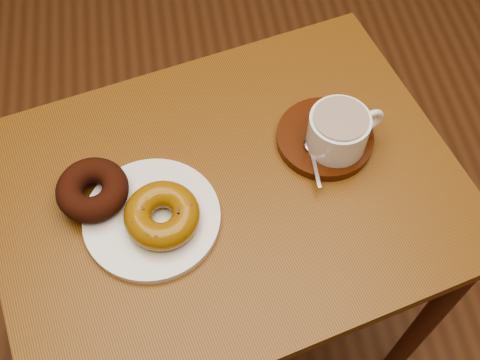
{
  "coord_description": "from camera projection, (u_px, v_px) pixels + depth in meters",
  "views": [
    {
      "loc": [
        -0.21,
        -0.7,
        1.51
      ],
      "look_at": [
        -0.14,
        -0.22,
        0.71
      ],
      "focal_mm": 45.0,
      "sensor_mm": 36.0,
      "label": 1
    }
  ],
  "objects": [
    {
      "name": "cafe_table",
      "position": [
        229.0,
        220.0,
        1.04
      ],
      "size": [
        0.84,
        0.7,
        0.69
      ],
      "rotation": [
        0.0,
        0.0,
        0.23
      ],
      "color": "brown",
      "rests_on": "ground"
    },
    {
      "name": "coffee_cup",
      "position": [
        339.0,
        130.0,
        0.95
      ],
      "size": [
        0.13,
        0.1,
        0.07
      ],
      "rotation": [
        0.0,
        0.0,
        0.21
      ],
      "color": "white",
      "rests_on": "saucer"
    },
    {
      "name": "donut_caramel",
      "position": [
        162.0,
        215.0,
        0.89
      ],
      "size": [
        0.15,
        0.15,
        0.04
      ],
      "rotation": [
        0.0,
        0.0,
        0.5
      ],
      "color": "#936010",
      "rests_on": "donut_plate"
    },
    {
      "name": "teaspoon",
      "position": [
        311.0,
        149.0,
        0.96
      ],
      "size": [
        0.02,
        0.1,
        0.01
      ],
      "rotation": [
        0.0,
        0.0,
        -0.03
      ],
      "color": "silver",
      "rests_on": "saucer"
    },
    {
      "name": "ground",
      "position": [
        277.0,
        239.0,
        1.66
      ],
      "size": [
        6.0,
        6.0,
        0.0
      ],
      "primitive_type": "plane",
      "color": "brown",
      "rests_on": "ground"
    },
    {
      "name": "donut_plate",
      "position": [
        152.0,
        218.0,
        0.92
      ],
      "size": [
        0.29,
        0.29,
        0.01
      ],
      "primitive_type": "cylinder",
      "rotation": [
        0.0,
        0.0,
        0.54
      ],
      "color": "white",
      "rests_on": "cafe_table"
    },
    {
      "name": "donut_cinnamon",
      "position": [
        92.0,
        190.0,
        0.91
      ],
      "size": [
        0.15,
        0.15,
        0.04
      ],
      "primitive_type": "torus",
      "rotation": [
        0.0,
        0.0,
        0.4
      ],
      "color": "#33120A",
      "rests_on": "donut_plate"
    },
    {
      "name": "saucer",
      "position": [
        325.0,
        138.0,
        0.99
      ],
      "size": [
        0.16,
        0.16,
        0.02
      ],
      "primitive_type": "cylinder",
      "rotation": [
        0.0,
        0.0,
        -0.03
      ],
      "color": "#3E1808",
      "rests_on": "cafe_table"
    }
  ]
}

